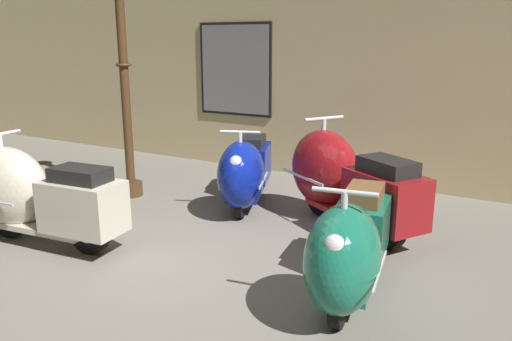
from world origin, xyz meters
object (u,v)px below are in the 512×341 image
scooter_1 (245,172)px  lamppost (124,69)px  scooter_3 (350,249)px  scooter_2 (341,178)px  scooter_0 (30,195)px

scooter_1 → lamppost: lamppost is taller
scooter_3 → scooter_2: bearing=-166.2°
scooter_1 → scooter_2: (1.16, 0.06, 0.06)m
scooter_1 → scooter_0: bearing=-55.4°
scooter_3 → lamppost: 3.79m
scooter_3 → lamppost: (-3.38, 1.27, 1.16)m
scooter_1 → lamppost: 1.95m
scooter_0 → scooter_2: (2.45, 1.98, 0.03)m
scooter_1 → scooter_2: bearing=71.8°
scooter_0 → scooter_2: scooter_2 is taller
scooter_1 → scooter_3: bearing=28.5°
scooter_1 → scooter_3: (1.83, -1.54, -0.00)m
scooter_1 → scooter_2: 1.16m
scooter_2 → lamppost: (-2.71, -0.34, 1.10)m
scooter_0 → lamppost: size_ratio=0.58×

